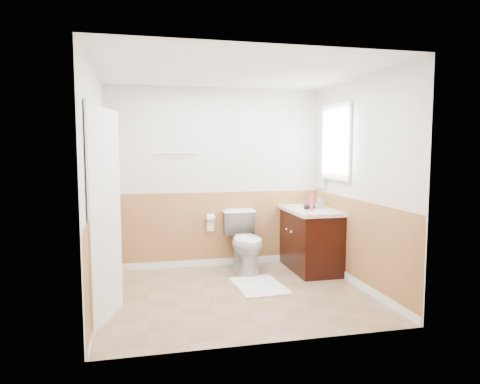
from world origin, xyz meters
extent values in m
plane|color=#8C7051|center=(0.00, 0.00, 0.00)|extent=(3.00, 3.00, 0.00)
plane|color=white|center=(0.00, 0.00, 2.50)|extent=(3.00, 3.00, 0.00)
plane|color=silver|center=(0.00, 1.30, 1.25)|extent=(3.00, 0.00, 3.00)
plane|color=silver|center=(0.00, -1.30, 1.25)|extent=(3.00, 0.00, 3.00)
plane|color=silver|center=(-1.50, 0.00, 1.25)|extent=(0.00, 3.00, 3.00)
plane|color=silver|center=(1.50, 0.00, 1.25)|extent=(0.00, 3.00, 3.00)
plane|color=#9F733F|center=(0.00, 1.29, 0.50)|extent=(3.00, 0.00, 3.00)
plane|color=#9F733F|center=(0.00, -1.29, 0.50)|extent=(3.00, 0.00, 3.00)
plane|color=#9F733F|center=(-1.49, 0.00, 0.50)|extent=(0.00, 2.60, 2.60)
plane|color=#9F733F|center=(1.49, 0.00, 0.50)|extent=(0.00, 2.60, 2.60)
imported|color=silver|center=(0.33, 0.90, 0.41)|extent=(0.51, 0.83, 0.82)
cube|color=white|center=(0.33, 0.21, 0.01)|extent=(0.60, 0.83, 0.02)
cube|color=black|center=(1.21, 0.82, 0.40)|extent=(0.55, 1.10, 0.80)
sphere|color=silver|center=(0.91, 0.72, 0.55)|extent=(0.03, 0.03, 0.03)
sphere|color=silver|center=(0.91, 0.92, 0.55)|extent=(0.03, 0.03, 0.03)
cube|color=white|center=(1.20, 0.82, 0.83)|extent=(0.60, 1.15, 0.05)
cylinder|color=white|center=(1.21, 0.97, 0.86)|extent=(0.36, 0.36, 0.02)
cylinder|color=silver|center=(1.39, 0.97, 0.92)|extent=(0.02, 0.02, 0.14)
cylinder|color=#E83C69|center=(1.11, 0.52, 0.96)|extent=(0.05, 0.05, 0.22)
imported|color=#8F98A1|center=(1.33, 0.76, 0.95)|extent=(0.11, 0.11, 0.19)
cylinder|color=black|center=(1.16, 0.72, 0.89)|extent=(0.14, 0.07, 0.07)
cylinder|color=black|center=(1.13, 0.72, 0.86)|extent=(0.03, 0.03, 0.07)
cube|color=silver|center=(1.48, 1.10, 1.55)|extent=(0.02, 0.35, 0.90)
cube|color=white|center=(1.47, 0.59, 1.75)|extent=(0.04, 0.80, 1.00)
cube|color=white|center=(1.49, 0.59, 1.75)|extent=(0.01, 0.70, 0.90)
cube|color=white|center=(-1.40, -0.45, 1.02)|extent=(0.29, 0.78, 2.04)
cube|color=white|center=(-1.48, -0.45, 1.03)|extent=(0.02, 0.92, 2.10)
sphere|color=silver|center=(-1.34, -0.12, 0.95)|extent=(0.06, 0.06, 0.06)
cylinder|color=silver|center=(-0.55, 1.25, 1.60)|extent=(0.62, 0.02, 0.02)
cylinder|color=silver|center=(-0.10, 1.23, 0.70)|extent=(0.14, 0.02, 0.02)
cylinder|color=white|center=(-0.10, 1.23, 0.70)|extent=(0.10, 0.11, 0.11)
cube|color=white|center=(-0.10, 1.23, 0.59)|extent=(0.10, 0.01, 0.16)
camera|label=1|loc=(-1.05, -4.76, 1.66)|focal=32.81mm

